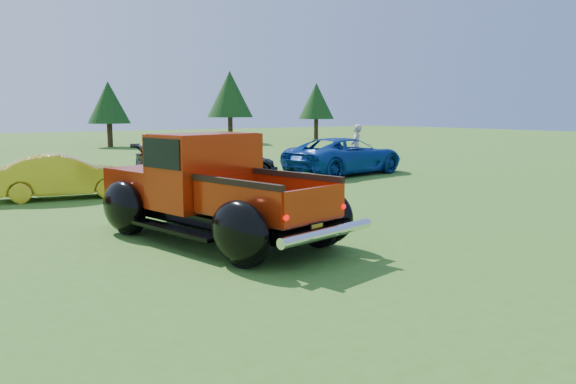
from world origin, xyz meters
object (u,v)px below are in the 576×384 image
object	(u,v)px
tree_far_east	(316,101)
pickup_truck	(205,188)
tree_mid_right	(109,103)
show_car_blue	(345,156)
show_car_grey	(208,162)
tree_east	(230,94)
show_car_yellow	(64,176)
spectator	(356,147)

from	to	relation	value
tree_far_east	pickup_truck	world-z (taller)	tree_far_east
tree_mid_right	show_car_blue	xyz separation A→B (m)	(2.29, -21.60, -2.26)
tree_mid_right	tree_far_east	world-z (taller)	tree_far_east
tree_mid_right	show_car_grey	xyz separation A→B (m)	(-3.28, -21.01, -2.26)
tree_east	show_car_grey	size ratio (longest dim) A/B	1.10
show_car_yellow	show_car_grey	size ratio (longest dim) A/B	0.76
show_car_grey	tree_far_east	bearing A→B (deg)	-34.61
pickup_truck	show_car_blue	bearing A→B (deg)	24.38
tree_east	show_car_grey	bearing A→B (deg)	-120.90
show_car_blue	spectator	world-z (taller)	spectator
tree_mid_right	tree_far_east	size ratio (longest dim) A/B	0.92
tree_east	spectator	world-z (taller)	tree_east
pickup_truck	show_car_blue	size ratio (longest dim) A/B	1.12
tree_east	show_car_blue	distance (m)	22.33
show_car_grey	show_car_blue	xyz separation A→B (m)	(5.57, -0.58, -0.00)
tree_mid_right	show_car_grey	bearing A→B (deg)	-98.86
tree_mid_right	show_car_grey	distance (m)	21.39
tree_far_east	spectator	distance (m)	25.70
tree_east	pickup_truck	bearing A→B (deg)	-119.98
tree_east	show_car_yellow	world-z (taller)	tree_east
show_car_grey	spectator	distance (m)	6.96
show_car_yellow	show_car_blue	xyz separation A→B (m)	(10.41, 0.10, 0.09)
tree_east	tree_far_east	distance (m)	9.06
tree_far_east	show_car_grey	world-z (taller)	tree_far_east
show_car_yellow	spectator	xyz separation A→B (m)	(11.78, 0.99, 0.33)
tree_east	show_car_blue	xyz separation A→B (m)	(-6.71, -21.10, -2.95)
tree_east	spectator	xyz separation A→B (m)	(-5.33, -20.21, -2.72)
tree_mid_right	pickup_truck	xyz separation A→B (m)	(-7.07, -28.36, -2.02)
tree_mid_right	spectator	size ratio (longest dim) A/B	2.34
tree_far_east	pickup_truck	size ratio (longest dim) A/B	0.84
tree_east	show_car_yellow	bearing A→B (deg)	-128.91
show_car_grey	spectator	bearing A→B (deg)	-77.41
tree_mid_right	show_car_yellow	bearing A→B (deg)	-110.50
tree_mid_right	tree_far_east	distance (m)	18.01
show_car_blue	tree_far_east	bearing A→B (deg)	-43.36
pickup_truck	show_car_yellow	bearing A→B (deg)	87.47
pickup_truck	show_car_yellow	size ratio (longest dim) A/B	1.53
tree_mid_right	tree_east	xyz separation A→B (m)	(9.00, -0.50, 0.68)
tree_mid_right	pickup_truck	distance (m)	29.29
tree_east	tree_mid_right	bearing A→B (deg)	176.82
tree_far_east	show_car_grey	distance (m)	30.37
tree_east	pickup_truck	world-z (taller)	tree_east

